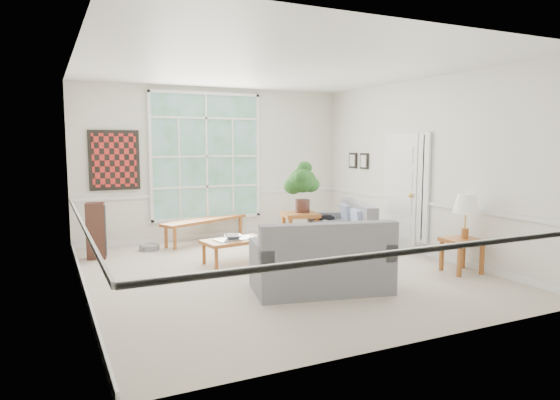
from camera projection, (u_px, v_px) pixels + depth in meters
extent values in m
cube|color=#B7AA9A|center=(280.00, 271.00, 7.49)|extent=(5.50, 6.00, 0.01)
cube|color=white|center=(280.00, 67.00, 7.15)|extent=(5.50, 6.00, 0.02)
cube|color=silver|center=(216.00, 164.00, 10.01)|extent=(5.50, 0.02, 3.00)
cube|color=silver|center=(418.00, 188.00, 4.63)|extent=(5.50, 0.02, 3.00)
cube|color=silver|center=(79.00, 177.00, 6.14)|extent=(0.02, 6.00, 3.00)
cube|color=silver|center=(425.00, 167.00, 8.49)|extent=(0.02, 6.00, 3.00)
cube|color=white|center=(206.00, 156.00, 9.87)|extent=(2.30, 0.08, 2.40)
cube|color=white|center=(400.00, 191.00, 9.07)|extent=(0.08, 0.90, 2.10)
cube|color=white|center=(424.00, 188.00, 8.49)|extent=(0.08, 0.26, 1.90)
cube|color=maroon|center=(114.00, 160.00, 9.12)|extent=(0.90, 0.06, 1.10)
cube|color=black|center=(364.00, 161.00, 10.04)|extent=(0.04, 0.26, 0.32)
cube|color=black|center=(353.00, 160.00, 10.40)|extent=(0.04, 0.26, 0.32)
cube|color=slate|center=(340.00, 228.00, 8.71)|extent=(1.29, 1.81, 0.88)
cube|color=slate|center=(321.00, 255.00, 6.47)|extent=(1.89, 1.26, 0.94)
cube|color=#9A5422|center=(235.00, 251.00, 8.00)|extent=(1.10, 0.71, 0.38)
imported|color=#929397|center=(233.00, 237.00, 7.97)|extent=(0.41, 0.41, 0.08)
cube|color=#9A5422|center=(205.00, 230.00, 9.69)|extent=(1.88, 1.14, 0.44)
cube|color=#9A5422|center=(300.00, 229.00, 9.26)|extent=(0.75, 0.75, 0.63)
cube|color=#9A5422|center=(461.00, 256.00, 7.38)|extent=(0.54, 0.54, 0.51)
cylinder|color=slate|center=(149.00, 247.00, 8.95)|extent=(0.46, 0.46, 0.11)
cube|color=#391E17|center=(96.00, 231.00, 8.23)|extent=(0.33, 0.28, 0.94)
ellipsoid|color=black|center=(327.00, 218.00, 9.25)|extent=(0.35, 0.27, 0.15)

